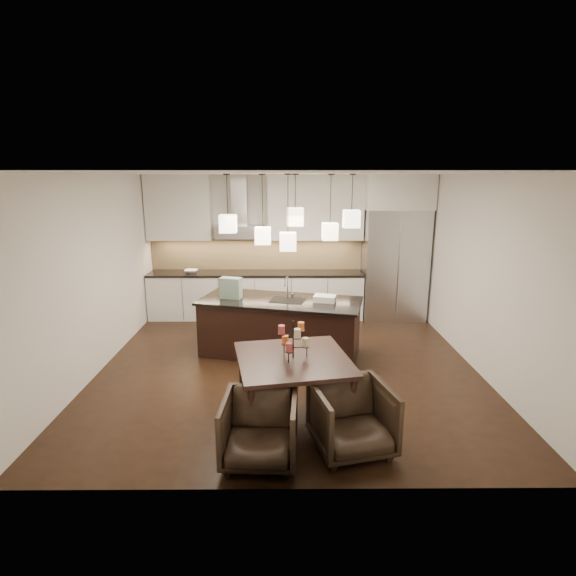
{
  "coord_description": "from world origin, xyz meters",
  "views": [
    {
      "loc": [
        -0.04,
        -6.26,
        2.75
      ],
      "look_at": [
        0.0,
        0.2,
        1.15
      ],
      "focal_mm": 28.0,
      "sensor_mm": 36.0,
      "label": 1
    }
  ],
  "objects_px": {
    "island_body": "(280,328)",
    "dining_table": "(293,388)",
    "refrigerator": "(394,265)",
    "armchair_right": "(352,418)",
    "armchair_left": "(260,429)"
  },
  "relations": [
    {
      "from": "island_body",
      "to": "dining_table",
      "type": "relative_size",
      "value": 1.94
    },
    {
      "from": "refrigerator",
      "to": "armchair_right",
      "type": "distance_m",
      "value": 4.8
    },
    {
      "from": "dining_table",
      "to": "armchair_left",
      "type": "relative_size",
      "value": 1.67
    },
    {
      "from": "refrigerator",
      "to": "dining_table",
      "type": "relative_size",
      "value": 1.72
    },
    {
      "from": "armchair_right",
      "to": "armchair_left",
      "type": "bearing_deg",
      "value": 176.88
    },
    {
      "from": "armchair_left",
      "to": "armchair_right",
      "type": "relative_size",
      "value": 0.96
    },
    {
      "from": "armchair_left",
      "to": "dining_table",
      "type": "bearing_deg",
      "value": 70.58
    },
    {
      "from": "refrigerator",
      "to": "armchair_left",
      "type": "distance_m",
      "value": 5.32
    },
    {
      "from": "refrigerator",
      "to": "island_body",
      "type": "bearing_deg",
      "value": -139.63
    },
    {
      "from": "refrigerator",
      "to": "island_body",
      "type": "xyz_separation_m",
      "value": [
        -2.22,
        -1.89,
        -0.65
      ]
    },
    {
      "from": "refrigerator",
      "to": "island_body",
      "type": "distance_m",
      "value": 2.99
    },
    {
      "from": "island_body",
      "to": "dining_table",
      "type": "height_order",
      "value": "island_body"
    },
    {
      "from": "dining_table",
      "to": "armchair_left",
      "type": "height_order",
      "value": "dining_table"
    },
    {
      "from": "island_body",
      "to": "dining_table",
      "type": "distance_m",
      "value": 1.98
    },
    {
      "from": "dining_table",
      "to": "refrigerator",
      "type": "bearing_deg",
      "value": 51.42
    }
  ]
}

